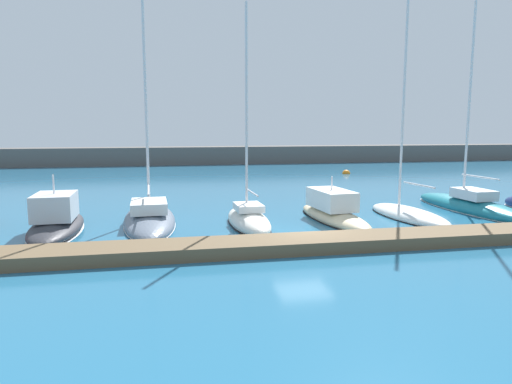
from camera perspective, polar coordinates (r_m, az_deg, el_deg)
The scene contains 10 objects.
ground_plane at distance 21.45m, azimuth 5.97°, elevation -5.87°, with size 120.00×120.00×0.00m, color #236084.
dock_pier at distance 19.77m, azimuth 7.47°, elevation -6.32°, with size 39.77×2.11×0.53m, color brown.
breakwater_seawall at distance 64.26m, azimuth -5.52°, elevation 4.58°, with size 108.00×3.55×2.40m, color #5B5651.
motorboat_charcoal_second at distance 24.61m, azimuth -23.61°, elevation -3.41°, with size 2.59×7.27×3.09m.
sailboat_slate_third at distance 25.44m, azimuth -13.13°, elevation -3.16°, with size 3.06×9.30×16.66m.
sailboat_ivory_fourth at distance 24.12m, azimuth -0.94°, elevation -3.42°, with size 2.14×6.20×11.73m.
motorboat_sand_fifth at distance 25.86m, azimuth 9.55°, elevation -2.42°, with size 2.74×7.66×2.68m.
sailboat_white_sixth at distance 27.57m, azimuth 18.45°, elevation -2.62°, with size 2.90×7.00×12.47m.
sailboat_teal_seventh at distance 31.42m, azimuth 25.02°, elevation -1.41°, with size 2.94×9.78×17.03m.
mooring_buoy_orange at distance 51.53m, azimuth 11.17°, elevation 2.24°, with size 0.88×0.88×0.88m, color orange.
Camera 1 is at (-6.12, -19.89, 5.19)m, focal length 32.10 mm.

